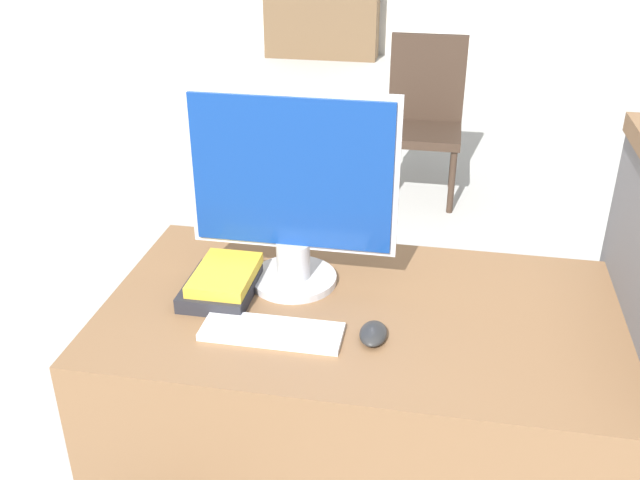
# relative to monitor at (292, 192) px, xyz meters

# --- Properties ---
(desk) EXTENTS (1.28, 0.73, 0.78)m
(desk) POSITION_rel_monitor_xyz_m (0.19, -0.10, -0.65)
(desk) COLOR brown
(desk) RESTS_ON ground_plane
(carrel_divider) EXTENTS (0.07, 0.79, 1.19)m
(carrel_divider) POSITION_rel_monitor_xyz_m (0.86, -0.07, -0.43)
(carrel_divider) COLOR slate
(carrel_divider) RESTS_ON ground_plane
(monitor) EXTENTS (0.53, 0.23, 0.52)m
(monitor) POSITION_rel_monitor_xyz_m (0.00, 0.00, 0.00)
(monitor) COLOR #B7B7BC
(monitor) RESTS_ON desk
(keyboard) EXTENTS (0.33, 0.12, 0.02)m
(keyboard) POSITION_rel_monitor_xyz_m (0.00, -0.25, -0.25)
(keyboard) COLOR white
(keyboard) RESTS_ON desk
(mouse) EXTENTS (0.06, 0.10, 0.03)m
(mouse) POSITION_rel_monitor_xyz_m (0.24, -0.22, -0.24)
(mouse) COLOR #262626
(mouse) RESTS_ON desk
(book_stack) EXTENTS (0.17, 0.23, 0.07)m
(book_stack) POSITION_rel_monitor_xyz_m (-0.17, -0.10, -0.23)
(book_stack) COLOR #232328
(book_stack) RESTS_ON desk
(far_chair) EXTENTS (0.44, 0.44, 0.93)m
(far_chair) POSITION_rel_monitor_xyz_m (0.23, 2.49, -0.54)
(far_chair) COLOR #38281E
(far_chair) RESTS_ON ground_plane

